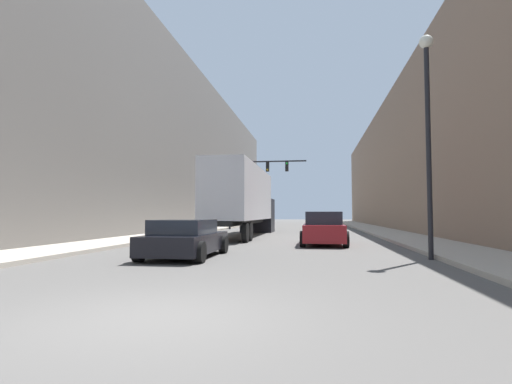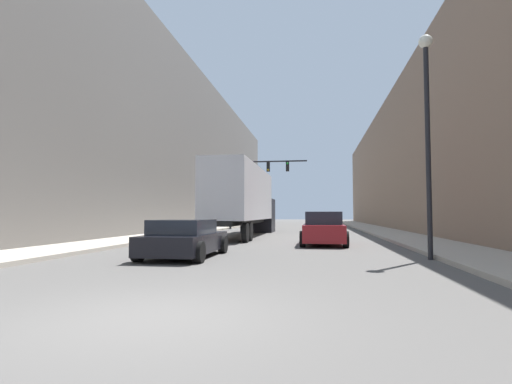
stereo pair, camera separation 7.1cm
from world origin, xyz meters
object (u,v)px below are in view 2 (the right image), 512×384
semi_truck (245,199)px  sedan_car (185,239)px  street_lamp (427,115)px  traffic_signal_gantry (251,178)px  suv_car (323,229)px

semi_truck → sedan_car: semi_truck is taller
semi_truck → street_lamp: 14.80m
semi_truck → traffic_signal_gantry: size_ratio=1.94×
sedan_car → traffic_signal_gantry: 24.61m
street_lamp → semi_truck: bearing=123.8°
semi_truck → sedan_car: size_ratio=3.30×
sedan_car → suv_car: (4.68, 6.31, 0.13)m
traffic_signal_gantry → sedan_car: bearing=-85.8°
semi_truck → traffic_signal_gantry: 11.95m
suv_car → traffic_signal_gantry: traffic_signal_gantry is taller
traffic_signal_gantry → street_lamp: (9.69, -23.76, -0.19)m
suv_car → semi_truck: bearing=128.1°
traffic_signal_gantry → street_lamp: bearing=-67.8°
sedan_car → traffic_signal_gantry: size_ratio=0.59×
suv_car → street_lamp: size_ratio=0.66×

